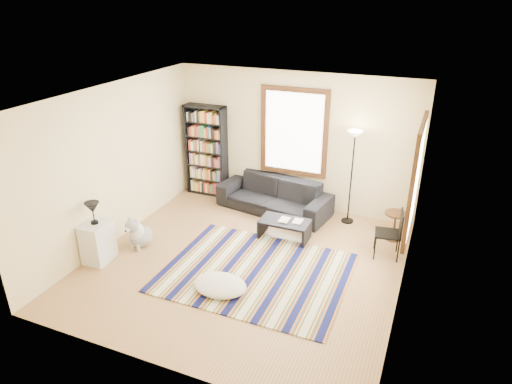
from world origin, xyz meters
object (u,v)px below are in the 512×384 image
at_px(folding_chair, 388,234).
at_px(dog, 140,230).
at_px(sofa, 274,196).
at_px(bookshelf, 207,151).
at_px(floor_lamp, 351,178).
at_px(coffee_table, 284,229).
at_px(side_table, 394,226).
at_px(white_cabinet, 98,242).
at_px(floor_cushion, 220,285).

xyz_separation_m(folding_chair, dog, (-4.09, -1.33, -0.13)).
height_order(sofa, bookshelf, bookshelf).
bearing_deg(sofa, dog, -117.55).
distance_m(sofa, floor_lamp, 1.63).
bearing_deg(coffee_table, side_table, 21.46).
xyz_separation_m(sofa, white_cabinet, (-2.06, -2.91, 0.01)).
relative_size(coffee_table, floor_cushion, 1.07).
distance_m(coffee_table, floor_cushion, 1.94).
distance_m(folding_chair, dog, 4.31).
bearing_deg(side_table, sofa, 173.78).
xyz_separation_m(folding_chair, white_cabinet, (-4.45, -2.01, -0.08)).
height_order(sofa, white_cabinet, white_cabinet).
bearing_deg(sofa, floor_cushion, -76.02).
relative_size(white_cabinet, dog, 1.16).
relative_size(bookshelf, dog, 3.31).
relative_size(folding_chair, white_cabinet, 1.23).
bearing_deg(sofa, bookshelf, -179.43).
relative_size(bookshelf, folding_chair, 2.33).
xyz_separation_m(sofa, floor_cushion, (0.22, -2.91, -0.23)).
relative_size(floor_cushion, white_cabinet, 1.20).
relative_size(coffee_table, dog, 1.49).
height_order(folding_chair, white_cabinet, folding_chair).
bearing_deg(bookshelf, sofa, -9.11).
height_order(floor_lamp, side_table, floor_lamp).
distance_m(sofa, floor_cushion, 2.92).
relative_size(floor_lamp, white_cabinet, 2.66).
distance_m(side_table, white_cabinet, 5.22).
height_order(coffee_table, floor_lamp, floor_lamp).
xyz_separation_m(bookshelf, white_cabinet, (-0.37, -3.18, -0.65)).
relative_size(floor_lamp, dog, 3.08).
relative_size(side_table, dog, 0.89).
relative_size(sofa, folding_chair, 2.69).
bearing_deg(sofa, coffee_table, -50.08).
bearing_deg(folding_chair, bookshelf, 155.63).
bearing_deg(dog, side_table, 26.93).
bearing_deg(floor_cushion, bookshelf, 120.89).
distance_m(coffee_table, dog, 2.60).
bearing_deg(floor_lamp, white_cabinet, -139.87).
height_order(floor_cushion, white_cabinet, white_cabinet).
bearing_deg(floor_lamp, side_table, -21.60).
height_order(sofa, folding_chair, folding_chair).
xyz_separation_m(coffee_table, floor_lamp, (0.94, 1.10, 0.75)).
bearing_deg(floor_lamp, folding_chair, -48.84).
relative_size(sofa, white_cabinet, 3.31).
bearing_deg(floor_cushion, dog, 160.68).
xyz_separation_m(coffee_table, white_cabinet, (-2.64, -1.92, 0.17)).
bearing_deg(floor_lamp, dog, -144.03).
relative_size(bookshelf, side_table, 3.70).
bearing_deg(white_cabinet, sofa, 51.67).
bearing_deg(folding_chair, white_cabinet, -164.00).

